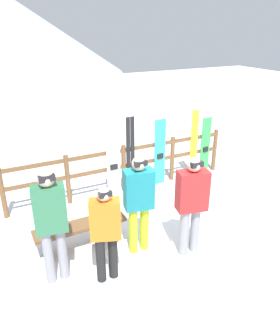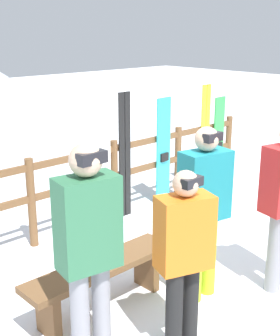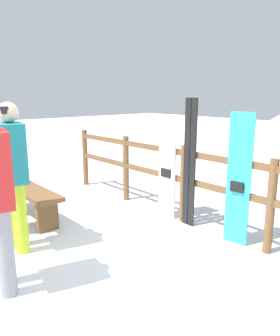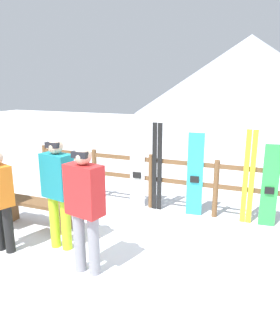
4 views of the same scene
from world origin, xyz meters
The scene contains 11 objects.
ground_plane centered at (0.00, 0.00, 0.00)m, with size 40.00×40.00×0.00m, color white.
fence centered at (0.00, 1.91, 0.65)m, with size 5.23×0.10×1.09m.
bench centered at (-1.53, 0.30, 0.36)m, with size 1.55×0.36×0.47m.
person_plaid_green centered at (-2.08, -0.27, 1.05)m, with size 0.48×0.31×1.80m.
person_teal centered at (-0.68, -0.19, 0.98)m, with size 0.50×0.34×1.70m.
person_orange centered at (-1.41, -0.59, 0.88)m, with size 0.48×0.37×1.54m.
snowboard_white centered at (-0.27, 1.86, 0.74)m, with size 0.31×0.06×1.49m.
ski_pair_black centered at (0.14, 1.86, 0.87)m, with size 0.19×0.02×1.73m.
snowboard_cyan centered at (0.90, 1.86, 0.79)m, with size 0.30×0.08×1.58m.
ski_pair_yellow centered at (1.85, 1.86, 0.85)m, with size 0.19×0.02×1.69m.
snowboard_green centered at (2.21, 1.86, 0.73)m, with size 0.28×0.07×1.47m.
Camera 2 is at (-3.89, -2.73, 2.54)m, focal length 50.00 mm.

